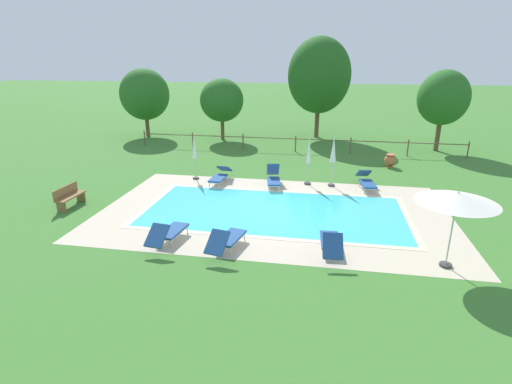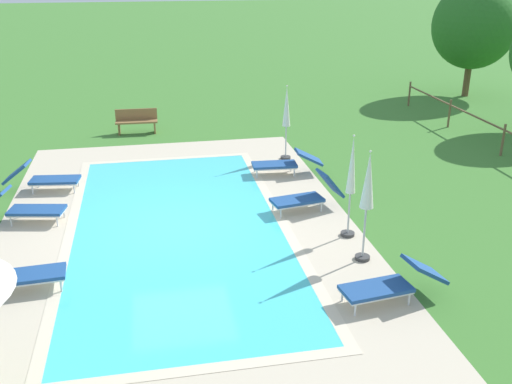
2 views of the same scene
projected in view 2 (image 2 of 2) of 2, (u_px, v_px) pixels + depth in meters
name	position (u px, v px, depth m)	size (l,w,h in m)	color
ground_plane	(178.00, 228.00, 13.72)	(160.00, 160.00, 0.00)	#3D752D
pool_deck_paving	(178.00, 228.00, 13.72)	(13.80, 8.41, 0.01)	beige
swimming_pool_water	(178.00, 228.00, 13.72)	(10.16, 4.77, 0.01)	#42CCD6
pool_coping_rim	(178.00, 228.00, 13.71)	(10.64, 5.25, 0.01)	beige
sun_lounger_north_near_steps	(391.00, 284.00, 10.67)	(0.87, 2.10, 0.78)	navy
sun_lounger_north_mid	(25.00, 208.00, 13.90)	(0.97, 2.06, 0.87)	navy
sun_lounger_north_far	(284.00, 163.00, 17.01)	(0.72, 2.10, 0.73)	navy
sun_lounger_north_end	(14.00, 274.00, 10.97)	(0.73, 2.00, 0.89)	navy
sun_lounger_south_near_corner	(307.00, 195.00, 14.57)	(0.91, 1.93, 0.99)	navy
sun_lounger_south_mid	(44.00, 178.00, 15.79)	(0.85, 2.05, 0.85)	navy
patio_umbrella_closed_row_west	(351.00, 175.00, 12.78)	(0.32, 0.32, 2.42)	#383838
patio_umbrella_closed_row_mid_west	(286.00, 112.00, 17.90)	(0.32, 0.32, 2.36)	#383838
patio_umbrella_closed_row_centre	(368.00, 188.00, 11.68)	(0.32, 0.32, 2.43)	#383838
wooden_bench_lawn_side	(137.00, 121.00, 21.04)	(0.49, 1.51, 0.87)	olive
tree_centre	(474.00, 25.00, 25.76)	(3.70, 3.70, 5.10)	brown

